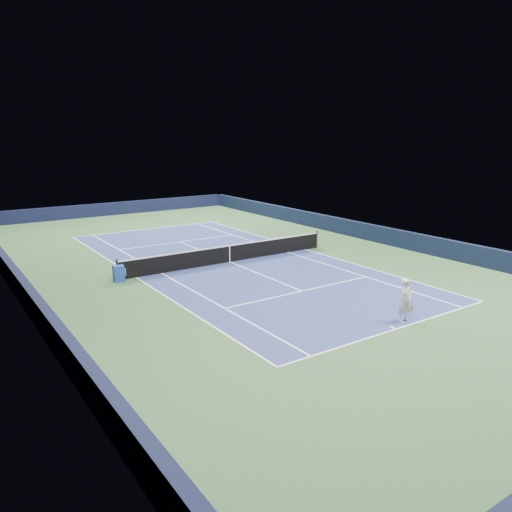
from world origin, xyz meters
TOP-DOWN VIEW (x-y plane):
  - ground at (0.00, 0.00)m, footprint 40.00×40.00m
  - wall_far at (0.00, 19.82)m, footprint 22.00×0.35m
  - wall_right at (10.82, 0.00)m, footprint 0.35×40.00m
  - wall_left at (-10.82, 0.00)m, footprint 0.35×40.00m
  - court_surface at (0.00, 0.00)m, footprint 10.97×23.77m
  - baseline_far at (0.00, 11.88)m, footprint 10.97×0.08m
  - baseline_near at (0.00, -11.88)m, footprint 10.97×0.08m
  - sideline_doubles_right at (5.49, 0.00)m, footprint 0.08×23.77m
  - sideline_doubles_left at (-5.49, 0.00)m, footprint 0.08×23.77m
  - sideline_singles_right at (4.12, 0.00)m, footprint 0.08×23.77m
  - sideline_singles_left at (-4.12, 0.00)m, footprint 0.08×23.77m
  - service_line_far at (0.00, 6.40)m, footprint 8.23×0.08m
  - service_line_near at (0.00, -6.40)m, footprint 8.23×0.08m
  - center_service_line at (0.00, 0.00)m, footprint 0.08×12.80m
  - center_mark_far at (0.00, 11.73)m, footprint 0.08×0.30m
  - center_mark_near at (0.00, -11.73)m, footprint 0.08×0.30m
  - tennis_net at (0.00, 0.00)m, footprint 12.90×0.10m
  - sponsor_cube at (-6.40, -0.14)m, footprint 0.57×0.49m
  - tennis_player at (0.85, -11.51)m, footprint 0.81×1.27m

SIDE VIEW (x-z plane):
  - ground at x=0.00m, z-range 0.00..0.00m
  - court_surface at x=0.00m, z-range 0.00..0.01m
  - baseline_far at x=0.00m, z-range 0.01..0.01m
  - baseline_near at x=0.00m, z-range 0.01..0.01m
  - sideline_doubles_right at x=5.49m, z-range 0.01..0.01m
  - sideline_doubles_left at x=-5.49m, z-range 0.01..0.01m
  - sideline_singles_right at x=4.12m, z-range 0.01..0.01m
  - sideline_singles_left at x=-4.12m, z-range 0.01..0.01m
  - service_line_far at x=0.00m, z-range 0.01..0.01m
  - service_line_near at x=0.00m, z-range 0.01..0.01m
  - center_service_line at x=0.00m, z-range 0.01..0.01m
  - center_mark_far at x=0.00m, z-range 0.01..0.01m
  - center_mark_near at x=0.00m, z-range 0.01..0.01m
  - sponsor_cube at x=-6.40m, z-range 0.00..0.81m
  - tennis_net at x=0.00m, z-range -0.03..1.04m
  - wall_far at x=0.00m, z-range 0.00..1.10m
  - wall_right at x=10.82m, z-range 0.00..1.10m
  - wall_left at x=-10.82m, z-range 0.00..1.10m
  - tennis_player at x=0.85m, z-range -0.24..1.96m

